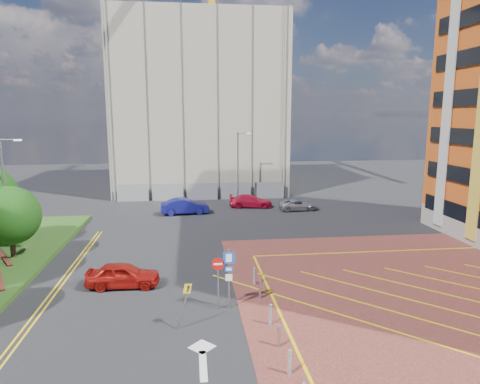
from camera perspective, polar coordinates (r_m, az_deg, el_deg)
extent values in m
plane|color=black|center=(22.05, -2.58, -16.41)|extent=(140.00, 140.00, 0.00)
cube|color=maroon|center=(29.72, -29.40, -10.15)|extent=(2.29, 4.27, 0.40)
cube|color=maroon|center=(33.74, -29.02, -7.76)|extent=(2.69, 4.06, 0.40)
cylinder|color=#3D2B1C|center=(33.21, -28.05, -6.15)|extent=(0.36, 0.36, 1.80)
sphere|color=#103D0D|center=(32.74, -28.34, -2.79)|extent=(4.00, 4.00, 4.00)
cylinder|color=#9EA0A8|center=(34.73, -28.84, -0.29)|extent=(0.16, 0.16, 8.00)
cylinder|color=#9EA0A8|center=(34.10, -28.46, 6.15)|extent=(1.20, 0.10, 0.10)
cube|color=silver|center=(33.88, -27.51, 6.16)|extent=(0.50, 0.15, 0.12)
cylinder|color=#9EA0A8|center=(48.32, -0.29, 3.25)|extent=(0.16, 0.16, 8.00)
cylinder|color=#9EA0A8|center=(48.07, 0.42, 7.86)|extent=(1.20, 0.10, 0.10)
cube|color=silver|center=(48.15, 1.14, 7.82)|extent=(0.50, 0.15, 0.12)
cylinder|color=#9EA0A8|center=(22.34, -1.50, -11.54)|extent=(0.10, 0.10, 3.20)
cube|color=blue|center=(21.91, -1.50, -8.77)|extent=(0.60, 0.04, 0.60)
cube|color=white|center=(21.88, -1.50, -8.79)|extent=(0.30, 0.02, 0.42)
cube|color=blue|center=(22.11, -1.50, -10.24)|extent=(0.40, 0.04, 0.25)
cube|color=white|center=(22.09, -1.49, -10.26)|extent=(0.28, 0.02, 0.14)
cube|color=white|center=(22.27, -1.49, -11.33)|extent=(0.35, 0.04, 0.35)
cylinder|color=#9EA0A8|center=(22.39, -2.93, -12.18)|extent=(0.08, 0.08, 2.70)
cylinder|color=red|center=(21.97, -2.95, -9.56)|extent=(0.64, 0.04, 0.64)
cube|color=white|center=(21.94, -2.95, -9.58)|extent=(0.44, 0.02, 0.10)
cylinder|color=#9EA0A8|center=(20.72, -7.58, -14.95)|extent=(0.73, 0.08, 2.12)
cube|color=yellow|center=(20.32, -7.01, -12.67)|extent=(0.43, 0.43, 0.56)
cylinder|color=black|center=(17.80, 6.65, -21.77)|extent=(0.14, 0.14, 0.90)
cylinder|color=#9EA0A8|center=(19.48, 5.23, -18.71)|extent=(0.14, 0.14, 0.90)
cylinder|color=black|center=(21.22, 4.08, -16.13)|extent=(0.14, 0.14, 0.90)
cylinder|color=#9EA0A8|center=(23.90, 2.70, -12.97)|extent=(0.14, 0.14, 0.90)
cylinder|color=black|center=(25.72, 1.97, -11.23)|extent=(0.14, 0.14, 0.90)
cube|color=#A49C86|center=(59.68, -5.50, 11.27)|extent=(21.20, 19.20, 22.00)
cube|color=#FFB116|center=(62.16, -3.72, 16.80)|extent=(0.90, 0.90, 34.00)
cube|color=gray|center=(50.50, -3.92, 0.09)|extent=(21.60, 0.06, 2.00)
imported|color=#9A120D|center=(26.20, -15.33, -10.63)|extent=(4.25, 1.84, 1.43)
imported|color=navy|center=(43.52, -7.36, -1.90)|extent=(4.96, 2.18, 1.59)
imported|color=red|center=(46.37, 1.44, -1.21)|extent=(4.87, 2.54, 1.35)
imported|color=#9E9FA4|center=(45.32, 7.78, -1.72)|extent=(4.16, 2.12, 1.13)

